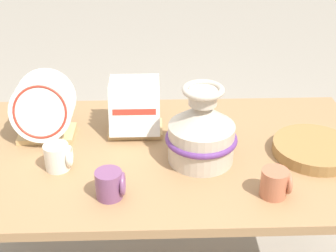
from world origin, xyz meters
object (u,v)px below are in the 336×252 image
mug_cream_glaze (58,157)px  mug_plum_glaze (111,184)px  wicker_charger_stack (314,149)px  dish_rack_square_plates (135,113)px  mug_terracotta_glaze (276,183)px  ceramic_vase (202,131)px  dish_rack_round_plates (44,115)px

mug_cream_glaze → mug_plum_glaze: bearing=-40.6°
wicker_charger_stack → mug_cream_glaze: size_ratio=3.18×
dish_rack_square_plates → mug_terracotta_glaze: bearing=-42.9°
wicker_charger_stack → mug_terracotta_glaze: mug_terracotta_glaze is taller
dish_rack_square_plates → wicker_charger_stack: size_ratio=0.70×
ceramic_vase → mug_terracotta_glaze: size_ratio=3.04×
dish_rack_square_plates → ceramic_vase: bearing=-41.2°
ceramic_vase → mug_plum_glaze: bearing=-146.2°
dish_rack_round_plates → dish_rack_square_plates: 0.36m
wicker_charger_stack → mug_cream_glaze: 0.96m
mug_plum_glaze → mug_cream_glaze: 0.26m
dish_rack_round_plates → mug_cream_glaze: (0.09, -0.22, -0.05)m
mug_terracotta_glaze → ceramic_vase: bearing=135.4°
ceramic_vase → wicker_charger_stack: ceramic_vase is taller
mug_terracotta_glaze → dish_rack_square_plates: bearing=137.1°
wicker_charger_stack → ceramic_vase: bearing=-177.0°
mug_plum_glaze → mug_terracotta_glaze: bearing=-1.1°
dish_rack_round_plates → mug_cream_glaze: dish_rack_round_plates is taller
dish_rack_square_plates → mug_terracotta_glaze: (0.48, -0.44, -0.04)m
mug_cream_glaze → wicker_charger_stack: bearing=3.8°
mug_terracotta_glaze → wicker_charger_stack: bearing=49.7°
mug_plum_glaze → mug_terracotta_glaze: size_ratio=1.00×
mug_cream_glaze → mug_terracotta_glaze: size_ratio=1.00×
ceramic_vase → mug_cream_glaze: bearing=-175.4°
ceramic_vase → dish_rack_round_plates: size_ratio=1.15×
wicker_charger_stack → mug_plum_glaze: (-0.75, -0.24, 0.03)m
ceramic_vase → mug_cream_glaze: 0.53m
wicker_charger_stack → mug_terracotta_glaze: 0.32m
wicker_charger_stack → mug_plum_glaze: bearing=-162.7°
dish_rack_round_plates → mug_plum_glaze: dish_rack_round_plates is taller
dish_rack_round_plates → wicker_charger_stack: bearing=-8.6°
wicker_charger_stack → dish_rack_square_plates: bearing=164.0°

